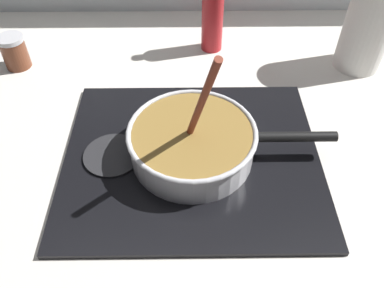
{
  "coord_description": "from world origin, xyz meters",
  "views": [
    {
      "loc": [
        0.06,
        -0.48,
        0.66
      ],
      "look_at": [
        0.07,
        0.11,
        0.05
      ],
      "focal_mm": 37.07,
      "sensor_mm": 36.0,
      "label": 1
    }
  ],
  "objects_px": {
    "cooking_pan": "(193,142)",
    "sauce_bottle": "(213,14)",
    "paper_towel_roll": "(370,23)",
    "condiment_jar": "(14,52)"
  },
  "relations": [
    {
      "from": "cooking_pan",
      "to": "condiment_jar",
      "type": "xyz_separation_m",
      "value": [
        -0.49,
        0.36,
        -0.01
      ]
    },
    {
      "from": "sauce_bottle",
      "to": "condiment_jar",
      "type": "xyz_separation_m",
      "value": [
        -0.55,
        -0.09,
        -0.06
      ]
    },
    {
      "from": "paper_towel_roll",
      "to": "sauce_bottle",
      "type": "bearing_deg",
      "value": 167.33
    },
    {
      "from": "condiment_jar",
      "to": "paper_towel_roll",
      "type": "height_order",
      "value": "paper_towel_roll"
    },
    {
      "from": "cooking_pan",
      "to": "sauce_bottle",
      "type": "relative_size",
      "value": 1.7
    },
    {
      "from": "cooking_pan",
      "to": "sauce_bottle",
      "type": "height_order",
      "value": "cooking_pan"
    },
    {
      "from": "cooking_pan",
      "to": "sauce_bottle",
      "type": "bearing_deg",
      "value": 82.17
    },
    {
      "from": "sauce_bottle",
      "to": "paper_towel_roll",
      "type": "height_order",
      "value": "paper_towel_roll"
    },
    {
      "from": "paper_towel_roll",
      "to": "cooking_pan",
      "type": "bearing_deg",
      "value": -142.84
    },
    {
      "from": "cooking_pan",
      "to": "sauce_bottle",
      "type": "xyz_separation_m",
      "value": [
        0.06,
        0.45,
        0.06
      ]
    }
  ]
}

